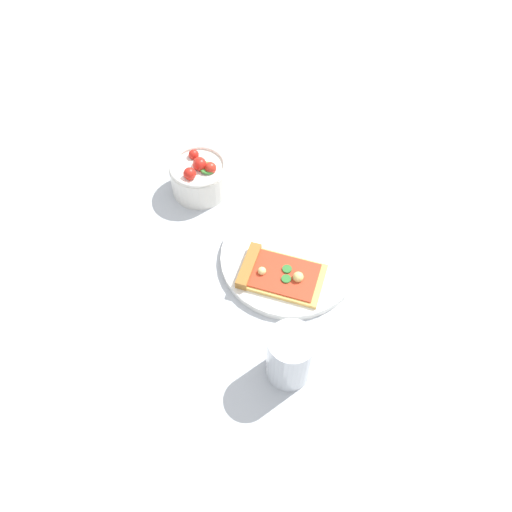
{
  "coord_description": "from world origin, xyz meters",
  "views": [
    {
      "loc": [
        -0.2,
        -0.51,
        0.76
      ],
      "look_at": [
        -0.07,
        -0.02,
        0.03
      ],
      "focal_mm": 35.61,
      "sensor_mm": 36.0,
      "label": 1
    }
  ],
  "objects_px": {
    "plate": "(289,258)",
    "salad_bowl": "(199,176)",
    "pizza_slice_main": "(276,274)",
    "soda_glass": "(290,357)"
  },
  "relations": [
    {
      "from": "pizza_slice_main",
      "to": "soda_glass",
      "type": "bearing_deg",
      "value": -99.25
    },
    {
      "from": "plate",
      "to": "pizza_slice_main",
      "type": "relative_size",
      "value": 1.48
    },
    {
      "from": "salad_bowl",
      "to": "plate",
      "type": "bearing_deg",
      "value": -59.82
    },
    {
      "from": "plate",
      "to": "salad_bowl",
      "type": "bearing_deg",
      "value": 120.18
    },
    {
      "from": "pizza_slice_main",
      "to": "salad_bowl",
      "type": "relative_size",
      "value": 1.5
    },
    {
      "from": "plate",
      "to": "salad_bowl",
      "type": "distance_m",
      "value": 0.24
    },
    {
      "from": "pizza_slice_main",
      "to": "soda_glass",
      "type": "xyz_separation_m",
      "value": [
        -0.03,
        -0.17,
        0.03
      ]
    },
    {
      "from": "plate",
      "to": "pizza_slice_main",
      "type": "distance_m",
      "value": 0.05
    },
    {
      "from": "pizza_slice_main",
      "to": "salad_bowl",
      "type": "distance_m",
      "value": 0.26
    },
    {
      "from": "plate",
      "to": "pizza_slice_main",
      "type": "xyz_separation_m",
      "value": [
        -0.04,
        -0.04,
        0.01
      ]
    }
  ]
}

